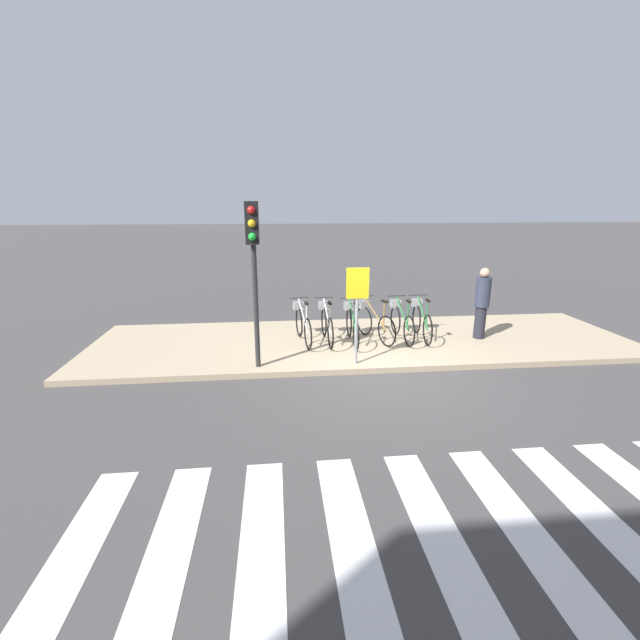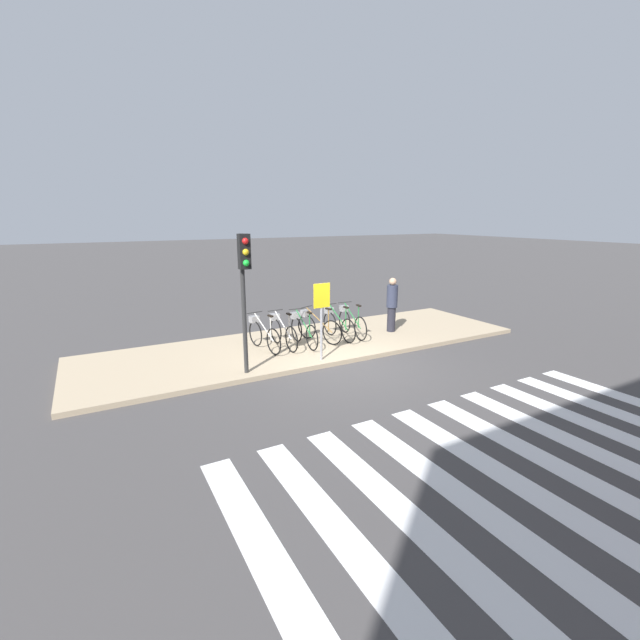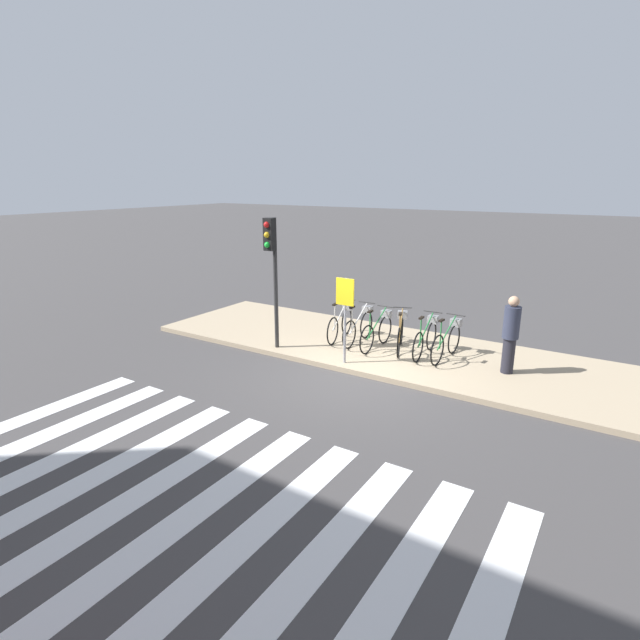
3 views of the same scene
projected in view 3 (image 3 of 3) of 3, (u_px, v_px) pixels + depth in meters
ground_plane at (356, 376)px, 10.91m from camera, size 120.00×120.00×0.00m
sidewalk at (392, 350)px, 12.38m from camera, size 12.63×3.67×0.12m
road_crosswalk at (55, 578)px, 5.38m from camera, size 8.55×8.00×0.01m
parked_bicycle_0 at (341, 322)px, 12.99m from camera, size 0.46×1.68×1.04m
parked_bicycle_1 at (360, 325)px, 12.68m from camera, size 0.46×1.69×1.04m
parked_bicycle_2 at (378, 330)px, 12.28m from camera, size 0.46×1.69×1.04m
parked_bicycle_3 at (401, 332)px, 12.13m from camera, size 0.69×1.61×1.04m
parked_bicycle_4 at (426, 336)px, 11.76m from camera, size 0.46×1.69×1.04m
parked_bicycle_5 at (448, 340)px, 11.53m from camera, size 0.46×1.69×1.04m
pedestrian at (511, 333)px, 10.55m from camera, size 0.34×0.34×1.69m
traffic_light at (272, 256)px, 11.70m from camera, size 0.24×0.40×3.18m
sign_post at (345, 306)px, 11.00m from camera, size 0.44×0.07×1.95m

